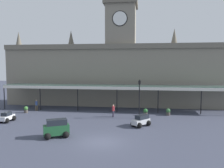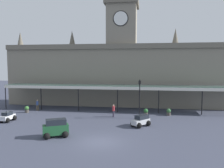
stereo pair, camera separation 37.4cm
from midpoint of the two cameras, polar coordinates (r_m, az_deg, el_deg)
name	(u,v)px [view 1 (the left image)]	position (r m, az deg, el deg)	size (l,w,h in m)	color
ground_plane	(101,142)	(21.39, -3.26, -14.23)	(140.00, 140.00, 0.00)	#3D4152
station_building	(121,71)	(39.53, 1.99, 3.28)	(39.17, 5.76, 17.69)	gray
entrance_canopy	(118,86)	(34.62, 1.17, -0.58)	(35.63, 3.26, 3.83)	#38564C
car_green_van	(56,129)	(23.08, -14.12, -10.82)	(2.59, 2.26, 1.77)	#1E512D
car_silver_estate	(141,121)	(26.51, 6.84, -9.18)	(2.34, 2.40, 1.27)	#B2B5BA
car_white_sedan	(7,118)	(31.17, -24.98, -7.59)	(1.59, 2.09, 1.19)	silver
pedestrian_beside_cars	(113,110)	(30.70, -0.04, -6.53)	(0.34, 0.37, 1.67)	#3F384C
pedestrian_crossing_forecourt	(36,105)	(36.66, -18.54, -4.90)	(0.39, 0.34, 1.67)	brown
victorian_lamppost	(139,94)	(29.79, 6.47, -2.58)	(0.30, 0.30, 5.06)	black
planter_by_canopy	(26,109)	(35.63, -20.90, -5.94)	(0.60, 0.60, 0.96)	#47423D
planter_forecourt_centre	(168,112)	(32.56, 13.45, -6.76)	(0.60, 0.60, 0.96)	#47423D
planter_near_kerb	(145,112)	(31.91, 7.97, -6.91)	(0.60, 0.60, 0.96)	#47423D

